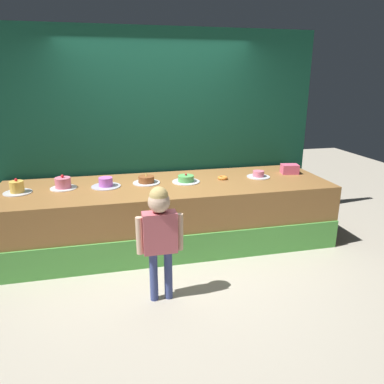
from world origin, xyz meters
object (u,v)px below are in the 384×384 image
Objects in this scene: child_figure at (160,229)px; cake_far_left at (17,188)px; cake_center_right at (146,180)px; cake_right at (186,179)px; donut at (223,178)px; cake_far_right at (258,175)px; pink_box at (290,169)px; cake_center_left at (106,183)px; cake_left at (63,184)px.

cake_far_left is (-1.43, 1.25, 0.11)m from child_figure.
cake_center_right is 0.49m from cake_right.
cake_far_right is (0.49, -0.01, 0.01)m from donut.
cake_right is at bearing -177.27° from donut.
pink_box reaches higher than cake_far_right.
pink_box is at bearing 1.98° from cake_center_left.
donut is 1.95m from cake_left.
donut is at bearing 52.06° from child_figure.
cake_center_left is (-0.46, 1.28, 0.10)m from child_figure.
cake_left is (-2.92, -0.04, -0.00)m from pink_box.
child_figure is at bearing -145.44° from pink_box.
cake_far_right is (1.95, 0.00, -0.01)m from cake_center_left.
cake_right is (0.97, -0.01, -0.01)m from cake_center_left.
child_figure is 1.90m from cake_far_left.
cake_center_left is (-2.43, -0.08, -0.02)m from pink_box.
pink_box is 0.71× the size of cake_far_left.
cake_center_left is at bearing -178.02° from pink_box.
cake_center_right is at bearing 0.35° from cake_left.
cake_far_right is (-0.49, -0.08, -0.03)m from pink_box.
cake_far_left is at bearing -179.48° from cake_far_right.
cake_center_right is at bearing 88.73° from child_figure.
cake_center_left reaches higher than cake_right.
cake_right is at bearing 0.30° from cake_far_left.
cake_center_left is at bearing 109.71° from child_figure.
cake_far_right is at bearing 40.66° from child_figure.
donut is at bearing 0.37° from cake_center_left.
cake_far_left is (-2.43, -0.03, 0.04)m from donut.
cake_right is (0.52, 1.26, 0.09)m from child_figure.
cake_center_right is (0.49, 0.05, -0.01)m from cake_center_left.
child_figure is at bearing -127.94° from donut.
donut is 0.37× the size of cake_right.
donut is 0.41× the size of cake_far_left.
cake_center_right reaches higher than cake_center_left.
cake_right is 1.14× the size of cake_far_right.
cake_right is at bearing -0.81° from cake_center_left.
cake_center_left is 0.97m from cake_right.
child_figure is 1.96m from cake_far_right.
donut is 0.49m from cake_right.
cake_left is at bearing 179.02° from donut.
cake_left reaches higher than cake_center_right.
cake_center_right is 1.46m from cake_far_right.
cake_center_left is 1.15× the size of cake_far_right.
pink_box is at bearing 3.84° from cake_right.
cake_far_right is (2.92, 0.03, -0.03)m from cake_far_left.
cake_left is at bearing 177.78° from cake_right.
child_figure is at bearing -70.29° from cake_center_left.
cake_right is at bearing 67.78° from child_figure.
cake_center_right is at bearing 177.69° from donut.
cake_center_right is at bearing -178.95° from pink_box.
child_figure reaches higher than pink_box.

